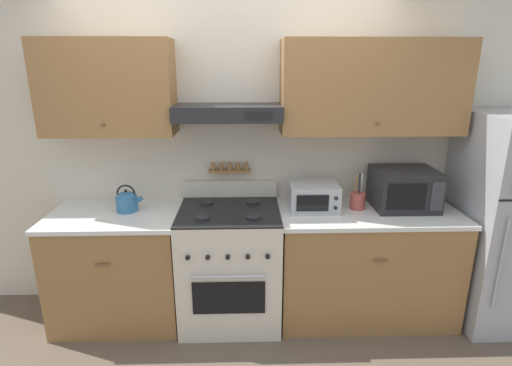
% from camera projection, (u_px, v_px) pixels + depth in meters
% --- Properties ---
extents(ground_plane, '(16.00, 16.00, 0.00)m').
position_uv_depth(ground_plane, '(230.00, 341.00, 2.96)').
color(ground_plane, brown).
extents(wall_back, '(5.20, 0.46, 2.55)m').
position_uv_depth(wall_back, '(240.00, 132.00, 3.15)').
color(wall_back, beige).
rests_on(wall_back, ground_plane).
extents(counter_left, '(0.98, 0.68, 0.89)m').
position_uv_depth(counter_left, '(120.00, 266.00, 3.14)').
color(counter_left, olive).
rests_on(counter_left, ground_plane).
extents(counter_right, '(1.38, 0.68, 0.89)m').
position_uv_depth(counter_right, '(364.00, 263.00, 3.19)').
color(counter_right, olive).
rests_on(counter_right, ground_plane).
extents(stove_range, '(0.76, 0.71, 1.06)m').
position_uv_depth(stove_range, '(230.00, 264.00, 3.14)').
color(stove_range, beige).
rests_on(stove_range, ground_plane).
extents(refrigerator, '(0.74, 0.76, 1.64)m').
position_uv_depth(refrigerator, '(510.00, 220.00, 3.07)').
color(refrigerator, '#ADAFB5').
rests_on(refrigerator, ground_plane).
extents(tea_kettle, '(0.21, 0.16, 0.21)m').
position_uv_depth(tea_kettle, '(127.00, 201.00, 3.04)').
color(tea_kettle, teal).
rests_on(tea_kettle, counter_left).
extents(microwave, '(0.47, 0.40, 0.31)m').
position_uv_depth(microwave, '(404.00, 189.00, 3.09)').
color(microwave, '#232326').
rests_on(microwave, counter_right).
extents(utensil_crock, '(0.12, 0.12, 0.28)m').
position_uv_depth(utensil_crock, '(358.00, 200.00, 3.09)').
color(utensil_crock, '#B24C42').
rests_on(utensil_crock, counter_right).
extents(toaster_oven, '(0.37, 0.32, 0.21)m').
position_uv_depth(toaster_oven, '(313.00, 196.00, 3.07)').
color(toaster_oven, '#ADAFB5').
rests_on(toaster_oven, counter_right).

